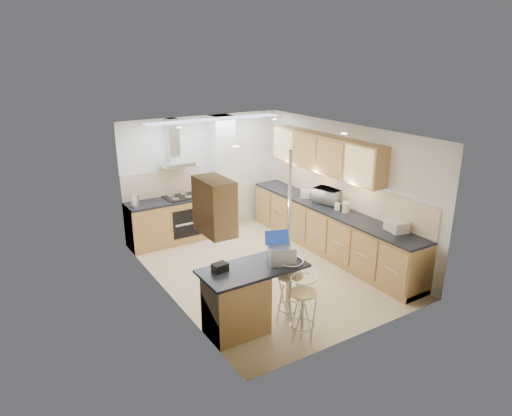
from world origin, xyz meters
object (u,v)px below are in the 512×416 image
bar_stool_near (303,308)px  bread_bin (397,226)px  microwave (327,196)px  bar_stool_end (290,291)px  laptop (281,255)px

bar_stool_near → bread_bin: size_ratio=2.68×
microwave → bread_bin: (-0.01, -1.76, -0.06)m
bar_stool_end → bread_bin: bread_bin is taller
bar_stool_end → bread_bin: (2.21, 0.07, 0.52)m
bar_stool_near → bar_stool_end: size_ratio=0.95×
microwave → bar_stool_near: size_ratio=0.57×
bar_stool_end → microwave: bearing=-6.0°
laptop → bread_bin: 2.33m
microwave → bar_stool_end: 2.93m
microwave → bread_bin: bearing=163.5°
bar_stool_near → bread_bin: (2.32, 0.52, 0.55)m
microwave → bar_stool_near: microwave is taller
laptop → bread_bin: laptop is taller
bar_stool_end → bread_bin: bearing=-43.6°
bar_stool_end → bread_bin: 2.28m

